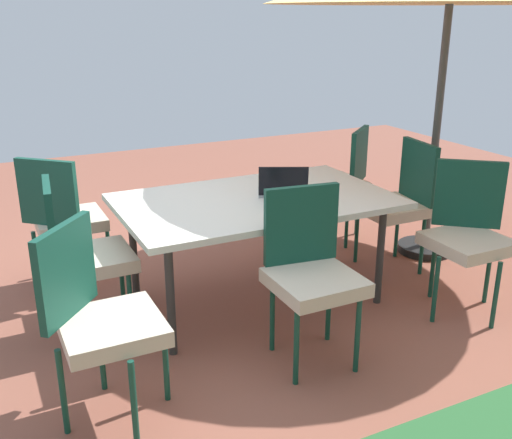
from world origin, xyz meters
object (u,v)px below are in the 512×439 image
cup (277,199)px  chair_west (399,199)px  chair_east (81,251)px  chair_north (311,267)px  chair_northwest (468,230)px  laptop (283,188)px  dining_table (256,206)px  chair_northeast (99,314)px  chair_southeast (64,215)px  chair_southwest (341,178)px

cup → chair_west: bearing=-166.9°
chair_east → chair_north: (-1.10, 0.81, 0.00)m
chair_northwest → laptop: (0.99, -0.68, 0.23)m
laptop → dining_table: bearing=20.3°
chair_east → chair_west: size_ratio=1.00×
dining_table → chair_west: bearing=-178.3°
chair_west → chair_northwest: bearing=5.0°
chair_northeast → chair_southeast: (-0.09, -1.55, 0.00)m
chair_southwest → chair_east: bearing=-24.3°
chair_west → cup: chair_west is taller
dining_table → chair_east: (1.13, -0.05, -0.14)m
chair_north → chair_southeast: size_ratio=1.00×
chair_northeast → laptop: (-1.39, -0.75, 0.23)m
chair_west → chair_northwest: same height
chair_north → cup: (-0.06, -0.51, 0.24)m
chair_north → chair_southwest: same height
chair_west → laptop: chair_west is taller
chair_east → chair_north: 1.36m
laptop → cup: (0.16, 0.22, 0.01)m
chair_north → chair_northeast: size_ratio=1.00×
dining_table → chair_southwest: chair_southwest is taller
dining_table → chair_northwest: chair_northwest is taller
cup → dining_table: bearing=-83.7°
chair_east → cup: 1.21m
chair_southwest → chair_north: bearing=10.3°
chair_northwest → chair_southeast: 2.72m
chair_east → cup: bearing=-98.2°
laptop → chair_west: bearing=-151.2°
chair_east → chair_north: size_ratio=1.00×
dining_table → chair_southwest: (-1.16, -0.74, -0.14)m
chair_southeast → chair_east: bearing=131.2°
dining_table → cup: bearing=96.3°
dining_table → chair_southwest: size_ratio=1.80×
chair_north → laptop: (-0.22, -0.73, 0.23)m
chair_east → chair_northeast: same height
dining_table → laptop: 0.21m
chair_east → chair_northwest: size_ratio=1.00×
dining_table → chair_southeast: bearing=-35.0°
chair_north → chair_northwest: bearing=9.8°
chair_southwest → chair_southeast: same height
chair_east → chair_north: same height
chair_northwest → chair_southeast: size_ratio=1.00×
laptop → chair_east: bearing=22.6°
chair_southwest → chair_west: bearing=53.7°
chair_west → chair_northeast: same height
chair_north → laptop: size_ratio=2.48×
chair_northeast → chair_northwest: same height
chair_east → chair_southwest: size_ratio=1.00×
chair_west → chair_north: size_ratio=1.00×
chair_southwest → cup: 1.52m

